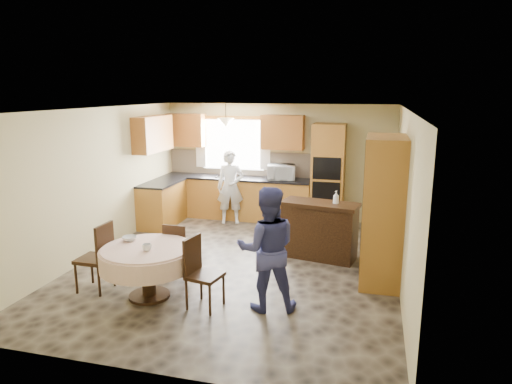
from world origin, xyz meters
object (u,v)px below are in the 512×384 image
object	(u,v)px
oven_tower	(328,175)
chair_left	(99,254)
sideboard	(319,232)
chair_right	(200,269)
person_sink	(230,187)
dining_table	(148,258)
person_dining	(267,249)
cupboard	(383,210)
chair_back	(177,248)

from	to	relation	value
oven_tower	chair_left	world-z (taller)	oven_tower
sideboard	chair_right	world-z (taller)	chair_right
sideboard	person_sink	xyz separation A→B (m)	(-2.08, 1.62, 0.33)
sideboard	chair_right	size ratio (longest dim) A/B	1.35
dining_table	person_dining	size ratio (longest dim) A/B	0.78
dining_table	person_dining	distance (m)	1.66
sideboard	chair_left	size ratio (longest dim) A/B	1.29
oven_tower	sideboard	distance (m)	2.10
cupboard	person_sink	xyz separation A→B (m)	(-3.07, 2.30, -0.30)
chair_left	cupboard	bearing A→B (deg)	110.83
cupboard	chair_left	bearing A→B (deg)	-159.91
person_sink	person_dining	xyz separation A→B (m)	(1.65, -3.63, 0.03)
oven_tower	person_sink	distance (m)	2.06
chair_back	person_sink	bearing A→B (deg)	-87.32
dining_table	chair_left	size ratio (longest dim) A/B	1.29
oven_tower	person_dining	world-z (taller)	oven_tower
chair_left	person_sink	size ratio (longest dim) A/B	0.63
chair_back	person_dining	xyz separation A→B (m)	(1.52, -0.60, 0.33)
chair_back	dining_table	bearing A→B (deg)	80.28
chair_back	person_sink	xyz separation A→B (m)	(-0.13, 3.03, 0.30)
oven_tower	chair_left	size ratio (longest dim) A/B	2.15
chair_left	person_sink	xyz separation A→B (m)	(0.75, 3.70, 0.23)
dining_table	chair_right	xyz separation A→B (m)	(0.78, -0.07, -0.04)
chair_left	chair_right	world-z (taller)	chair_left
chair_back	sideboard	bearing A→B (deg)	-143.96
oven_tower	chair_back	distance (m)	3.94
sideboard	dining_table	xyz separation A→B (m)	(-2.07, -2.10, 0.11)
person_dining	dining_table	bearing A→B (deg)	-13.28
cupboard	chair_right	distance (m)	2.78
oven_tower	person_dining	size ratio (longest dim) A/B	1.31
sideboard	cupboard	world-z (taller)	cupboard
oven_tower	person_dining	bearing A→B (deg)	-94.98
sideboard	dining_table	world-z (taller)	sideboard
sideboard	chair_back	world-z (taller)	sideboard
sideboard	cupboard	xyz separation A→B (m)	(0.99, -0.68, 0.62)
chair_right	person_dining	bearing A→B (deg)	-67.99
sideboard	person_sink	distance (m)	2.66
cupboard	chair_left	distance (m)	4.11
cupboard	dining_table	size ratio (longest dim) A/B	1.69
dining_table	chair_left	distance (m)	0.77
oven_tower	sideboard	bearing A→B (deg)	-87.70
oven_tower	cupboard	xyz separation A→B (m)	(1.07, -2.69, 0.01)
chair_right	person_sink	bearing A→B (deg)	22.74
sideboard	dining_table	size ratio (longest dim) A/B	1.00
chair_back	chair_right	world-z (taller)	chair_right
dining_table	chair_right	bearing A→B (deg)	-5.12
chair_back	person_sink	size ratio (longest dim) A/B	0.55
chair_left	person_dining	bearing A→B (deg)	92.47
dining_table	person_dining	bearing A→B (deg)	3.44
oven_tower	cupboard	world-z (taller)	cupboard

